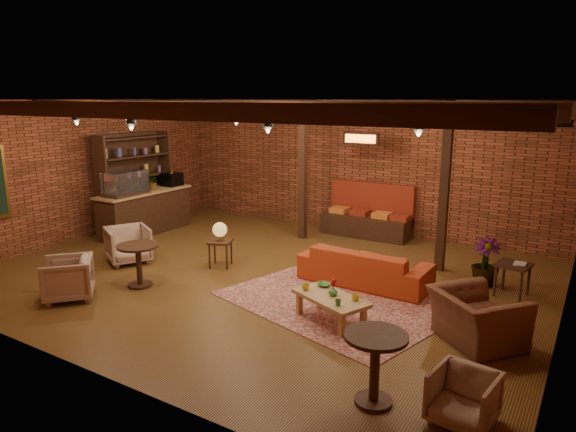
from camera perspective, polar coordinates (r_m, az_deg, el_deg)
The scene contains 28 objects.
floor at distance 9.76m, azimuth -3.04°, elevation -6.40°, with size 10.00×10.00×0.00m, color #3A230E.
ceiling at distance 9.20m, azimuth -3.29°, elevation 12.74°, with size 10.00×8.00×0.02m, color black.
wall_back at distance 12.79m, azimuth 7.16°, elevation 5.56°, with size 10.00×0.02×3.20m, color brown.
wall_front at distance 6.56m, azimuth -23.55°, elevation -2.61°, with size 10.00×0.02×3.20m, color brown.
wall_left at distance 12.85m, azimuth -21.87°, elevation 4.75°, with size 0.02×8.00×3.20m, color brown.
wall_right at distance 7.73m, azimuth 28.94°, elevation -0.92°, with size 0.02×8.00×3.20m, color brown.
ceiling_beams at distance 9.20m, azimuth -3.28°, elevation 11.99°, with size 9.80×6.40×0.22m, color black, non-canonical shape.
ceiling_pipe at distance 10.56m, azimuth 1.80°, elevation 10.90°, with size 0.12×0.12×9.60m, color black.
post_left at distance 11.83m, azimuth 1.66°, elevation 5.05°, with size 0.16×0.16×3.20m, color black.
post_right at distance 9.99m, azimuth 17.00°, elevation 3.00°, with size 0.16×0.16×3.20m, color black.
service_counter at distance 12.91m, azimuth -15.63°, elevation 1.65°, with size 0.80×2.50×1.60m, color black, non-canonical shape.
plant_counter at distance 12.90m, azimuth -14.79°, elevation 3.58°, with size 0.35×0.39×0.30m, color #337F33.
shelving_hutch at distance 13.20m, azimuth -16.60°, elevation 3.59°, with size 0.52×2.00×2.40m, color black, non-canonical shape.
banquette at distance 12.35m, azimuth 8.67°, elevation 0.05°, with size 2.10×0.70×1.00m, color maroon, non-canonical shape.
service_sign at distance 11.66m, azimuth 8.10°, elevation 8.52°, with size 0.86×0.06×0.30m, color orange.
ceiling_spotlights at distance 9.21m, azimuth -3.26°, elevation 10.63°, with size 6.40×4.40×0.28m, color black, non-canonical shape.
rug at distance 8.52m, azimuth 5.54°, elevation -9.36°, with size 3.44×2.63×0.01m, color maroon.
sofa at distance 9.22m, azimuth 8.52°, elevation -5.51°, with size 2.29×0.90×0.67m, color #A43516.
coffee_table at distance 7.67m, azimuth 4.73°, elevation -9.14°, with size 1.30×0.98×0.65m.
side_table_lamp at distance 10.03m, azimuth -7.57°, elevation -1.90°, with size 0.56×0.56×0.89m.
round_table_left at distance 9.35m, azimuth -16.27°, elevation -4.53°, with size 0.72×0.72×0.75m.
armchair_a at distance 10.75m, azimuth -17.34°, elevation -2.88°, with size 0.79×0.74×0.81m, color beige.
armchair_b at distance 9.19m, azimuth -23.31°, elevation -6.19°, with size 0.75×0.70×0.77m, color beige.
armchair_right at distance 7.42m, azimuth 20.30°, elevation -9.72°, with size 1.10×0.71×0.96m, color brown.
side_table_book at distance 9.31m, azimuth 23.76°, elevation -5.10°, with size 0.59×0.59×0.59m.
round_table_right at distance 5.75m, azimuth 9.65°, elevation -15.24°, with size 0.69×0.69×0.81m.
armchair_far at distance 5.77m, azimuth 18.91°, elevation -18.35°, with size 0.60×0.56×0.62m, color beige.
plant_tall at distance 9.45m, azimuth 21.50°, elevation 0.03°, with size 1.42×1.42×2.53m, color #4C7F4C.
Camera 1 is at (5.27, -7.54, 3.25)m, focal length 32.00 mm.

